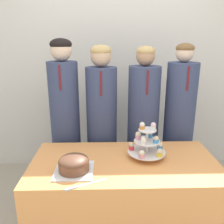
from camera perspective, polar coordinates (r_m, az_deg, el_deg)
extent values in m
cube|color=silver|center=(2.96, 1.21, 11.91)|extent=(9.00, 0.06, 2.70)
cube|color=#EF9951|center=(2.09, 2.87, -20.18)|extent=(1.46, 0.73, 0.70)
cube|color=white|center=(1.78, -9.10, -13.74)|extent=(0.28, 0.28, 0.01)
cylinder|color=brown|center=(1.76, -9.16, -12.61)|extent=(0.22, 0.22, 0.07)
ellipsoid|color=brown|center=(1.74, -9.22, -11.48)|extent=(0.22, 0.22, 0.08)
cube|color=silver|center=(1.64, -4.82, -16.61)|extent=(0.19, 0.10, 0.00)
cube|color=#B2B2B7|center=(1.61, -9.77, -17.67)|extent=(0.09, 0.05, 0.01)
cylinder|color=silver|center=(1.93, 8.37, -7.47)|extent=(0.02, 0.02, 0.24)
cylinder|color=silver|center=(1.96, 8.28, -9.42)|extent=(0.30, 0.30, 0.01)
cylinder|color=silver|center=(1.92, 8.40, -6.90)|extent=(0.21, 0.21, 0.01)
cylinder|color=silver|center=(1.88, 8.52, -4.27)|extent=(0.14, 0.14, 0.01)
cylinder|color=yellow|center=(1.89, 11.37, -10.00)|extent=(0.05, 0.05, 0.03)
sphere|color=beige|center=(1.88, 11.42, -9.25)|extent=(0.05, 0.05, 0.05)
cylinder|color=#3893DB|center=(2.01, 11.44, -8.36)|extent=(0.04, 0.04, 0.03)
sphere|color=#F4E5C6|center=(2.00, 11.49, -7.72)|extent=(0.04, 0.04, 0.04)
cylinder|color=pink|center=(2.05, 7.29, -7.55)|extent=(0.05, 0.05, 0.03)
sphere|color=white|center=(2.04, 7.32, -6.88)|extent=(0.05, 0.05, 0.05)
cylinder|color=#E5333D|center=(1.97, 4.69, -8.59)|extent=(0.04, 0.04, 0.03)
sphere|color=beige|center=(1.95, 4.71, -7.87)|extent=(0.04, 0.04, 0.04)
cylinder|color=pink|center=(1.84, 7.17, -10.48)|extent=(0.04, 0.04, 0.03)
sphere|color=#F4E5C6|center=(1.83, 7.21, -9.71)|extent=(0.04, 0.04, 0.04)
cylinder|color=pink|center=(1.93, 6.31, -6.06)|extent=(0.05, 0.05, 0.03)
sphere|color=#F4E5C6|center=(1.92, 6.34, -5.30)|extent=(0.04, 0.04, 0.04)
cylinder|color=white|center=(1.85, 7.50, -7.29)|extent=(0.04, 0.04, 0.03)
sphere|color=white|center=(1.84, 7.53, -6.57)|extent=(0.04, 0.04, 0.04)
cylinder|color=#3893DB|center=(1.88, 10.57, -6.91)|extent=(0.04, 0.04, 0.03)
sphere|color=beige|center=(1.87, 10.61, -6.23)|extent=(0.04, 0.04, 0.04)
cylinder|color=#3893DB|center=(1.98, 9.04, -5.60)|extent=(0.04, 0.04, 0.03)
sphere|color=silver|center=(1.97, 9.08, -4.86)|extent=(0.04, 0.04, 0.04)
cylinder|color=white|center=(1.87, 9.88, -3.84)|extent=(0.04, 0.04, 0.03)
sphere|color=silver|center=(1.86, 9.92, -3.06)|extent=(0.04, 0.04, 0.04)
cylinder|color=orange|center=(1.88, 7.24, -3.70)|extent=(0.04, 0.04, 0.02)
sphere|color=white|center=(1.87, 7.27, -3.01)|extent=(0.04, 0.04, 0.04)
cylinder|color=#384266|center=(2.45, -10.99, -4.95)|extent=(0.29, 0.29, 1.42)
sphere|color=beige|center=(2.28, -12.15, 14.30)|extent=(0.20, 0.20, 0.20)
ellipsoid|color=black|center=(2.28, -12.24, 15.65)|extent=(0.20, 0.20, 0.11)
cube|color=maroon|center=(2.16, -12.45, 8.04)|extent=(0.02, 0.01, 0.22)
cylinder|color=#384266|center=(2.42, -2.43, -5.53)|extent=(0.30, 0.30, 1.37)
sphere|color=#D6AD89|center=(2.25, -2.68, 13.20)|extent=(0.19, 0.19, 0.19)
ellipsoid|color=tan|center=(2.24, -2.70, 14.56)|extent=(0.20, 0.20, 0.11)
cube|color=maroon|center=(2.12, -2.66, 6.81)|extent=(0.02, 0.01, 0.22)
cylinder|color=#384266|center=(2.45, 7.34, -5.29)|extent=(0.31, 0.31, 1.37)
sphere|color=tan|center=(2.28, 8.08, 13.09)|extent=(0.18, 0.18, 0.18)
ellipsoid|color=tan|center=(2.27, 8.13, 14.31)|extent=(0.18, 0.18, 0.10)
cube|color=maroon|center=(2.15, 8.53, 7.00)|extent=(0.02, 0.01, 0.22)
cylinder|color=#384266|center=(2.53, 15.58, -4.70)|extent=(0.30, 0.30, 1.41)
sphere|color=beige|center=(2.36, 17.11, 13.37)|extent=(0.17, 0.17, 0.17)
ellipsoid|color=brown|center=(2.36, 17.21, 14.48)|extent=(0.17, 0.17, 0.09)
cube|color=maroon|center=(2.24, 17.84, 7.64)|extent=(0.02, 0.01, 0.22)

